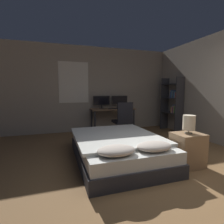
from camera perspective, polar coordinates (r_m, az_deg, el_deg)
ground_plane at (r=2.69m, az=25.24°, el=-22.60°), size 20.00×20.00×0.00m
wall_back at (r=5.87m, az=-1.76°, el=7.38°), size 12.00×0.08×2.70m
wall_side_right at (r=4.94m, az=32.11°, el=6.42°), size 0.06×12.00×2.70m
bed at (r=3.34m, az=1.93°, el=-11.69°), size 1.53×2.06×0.54m
nightstand at (r=3.34m, az=23.43°, el=-11.29°), size 0.49×0.41×0.58m
bedside_lamp at (r=3.23m, az=23.83°, el=-3.24°), size 0.20×0.20×0.31m
desk at (r=5.59m, az=0.20°, el=0.16°), size 1.37×0.59×0.75m
monitor_left at (r=5.65m, az=-3.41°, el=3.58°), size 0.54×0.16×0.39m
monitor_right at (r=5.84m, az=2.51°, el=3.69°), size 0.54×0.16×0.39m
keyboard at (r=5.39m, az=0.83°, el=1.09°), size 0.36×0.13×0.02m
computer_mouse at (r=5.49m, az=3.49°, el=1.27°), size 0.07×0.05×0.04m
office_chair at (r=4.95m, az=3.62°, el=-3.61°), size 0.52×0.52×0.99m
bookshelf at (r=5.89m, az=19.40°, el=3.17°), size 0.31×0.78×1.73m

